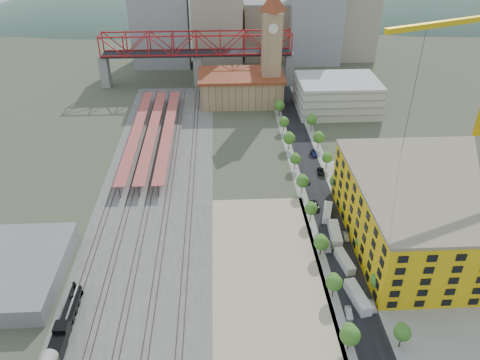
{
  "coord_description": "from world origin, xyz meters",
  "views": [
    {
      "loc": [
        -15.43,
        -118.74,
        82.41
      ],
      "look_at": [
        -9.64,
        -2.35,
        10.0
      ],
      "focal_mm": 35.0,
      "sensor_mm": 36.0,
      "label": 1
    }
  ],
  "objects_px": {
    "locomotive": "(67,320)",
    "site_trailer_c": "(335,234)",
    "site_trailer_b": "(345,261)",
    "car_0": "(349,313)",
    "clock_tower": "(272,39)",
    "site_trailer_a": "(358,297)",
    "site_trailer_d": "(327,212)",
    "construction_building": "(436,212)"
  },
  "relations": [
    {
      "from": "locomotive",
      "to": "site_trailer_a",
      "type": "height_order",
      "value": "locomotive"
    },
    {
      "from": "construction_building",
      "to": "site_trailer_d",
      "type": "bearing_deg",
      "value": 154.62
    },
    {
      "from": "site_trailer_c",
      "to": "site_trailer_d",
      "type": "height_order",
      "value": "site_trailer_c"
    },
    {
      "from": "construction_building",
      "to": "site_trailer_b",
      "type": "relative_size",
      "value": 5.76
    },
    {
      "from": "locomotive",
      "to": "clock_tower",
      "type": "bearing_deg",
      "value": 65.29
    },
    {
      "from": "clock_tower",
      "to": "site_trailer_d",
      "type": "xyz_separation_m",
      "value": [
        8.0,
        -87.66,
        -27.5
      ]
    },
    {
      "from": "clock_tower",
      "to": "locomotive",
      "type": "distance_m",
      "value": 141.26
    },
    {
      "from": "construction_building",
      "to": "site_trailer_c",
      "type": "xyz_separation_m",
      "value": [
        -26.0,
        1.99,
        -8.03
      ]
    },
    {
      "from": "construction_building",
      "to": "car_0",
      "type": "height_order",
      "value": "construction_building"
    },
    {
      "from": "construction_building",
      "to": "locomotive",
      "type": "distance_m",
      "value": 95.89
    },
    {
      "from": "site_trailer_b",
      "to": "site_trailer_c",
      "type": "bearing_deg",
      "value": 80.28
    },
    {
      "from": "clock_tower",
      "to": "site_trailer_c",
      "type": "distance_m",
      "value": 102.06
    },
    {
      "from": "construction_building",
      "to": "site_trailer_d",
      "type": "height_order",
      "value": "construction_building"
    },
    {
      "from": "clock_tower",
      "to": "site_trailer_a",
      "type": "height_order",
      "value": "clock_tower"
    },
    {
      "from": "locomotive",
      "to": "site_trailer_a",
      "type": "xyz_separation_m",
      "value": [
        66.0,
        4.22,
        -0.69
      ]
    },
    {
      "from": "clock_tower",
      "to": "car_0",
      "type": "xyz_separation_m",
      "value": [
        5.0,
        -125.97,
        -27.98
      ]
    },
    {
      "from": "clock_tower",
      "to": "construction_building",
      "type": "height_order",
      "value": "clock_tower"
    },
    {
      "from": "car_0",
      "to": "site_trailer_c",
      "type": "bearing_deg",
      "value": 89.36
    },
    {
      "from": "clock_tower",
      "to": "site_trailer_a",
      "type": "distance_m",
      "value": 125.08
    },
    {
      "from": "site_trailer_b",
      "to": "site_trailer_c",
      "type": "relative_size",
      "value": 0.87
    },
    {
      "from": "site_trailer_c",
      "to": "site_trailer_d",
      "type": "relative_size",
      "value": 1.15
    },
    {
      "from": "site_trailer_d",
      "to": "locomotive",
      "type": "bearing_deg",
      "value": -133.03
    },
    {
      "from": "site_trailer_c",
      "to": "site_trailer_d",
      "type": "xyz_separation_m",
      "value": [
        0.0,
        10.35,
        -0.18
      ]
    },
    {
      "from": "site_trailer_d",
      "to": "clock_tower",
      "type": "bearing_deg",
      "value": 112.02
    },
    {
      "from": "site_trailer_a",
      "to": "site_trailer_d",
      "type": "height_order",
      "value": "site_trailer_a"
    },
    {
      "from": "site_trailer_a",
      "to": "site_trailer_c",
      "type": "height_order",
      "value": "site_trailer_a"
    },
    {
      "from": "locomotive",
      "to": "site_trailer_c",
      "type": "xyz_separation_m",
      "value": [
        66.0,
        28.01,
        -0.69
      ]
    },
    {
      "from": "locomotive",
      "to": "site_trailer_d",
      "type": "xyz_separation_m",
      "value": [
        66.0,
        38.36,
        -0.87
      ]
    },
    {
      "from": "site_trailer_a",
      "to": "site_trailer_d",
      "type": "xyz_separation_m",
      "value": [
        0.0,
        34.14,
        -0.18
      ]
    },
    {
      "from": "site_trailer_b",
      "to": "car_0",
      "type": "bearing_deg",
      "value": -109.83
    },
    {
      "from": "site_trailer_b",
      "to": "car_0",
      "type": "height_order",
      "value": "site_trailer_b"
    },
    {
      "from": "locomotive",
      "to": "site_trailer_d",
      "type": "distance_m",
      "value": 76.34
    },
    {
      "from": "locomotive",
      "to": "site_trailer_d",
      "type": "bearing_deg",
      "value": 30.16
    },
    {
      "from": "site_trailer_a",
      "to": "site_trailer_c",
      "type": "relative_size",
      "value": 1.0
    },
    {
      "from": "clock_tower",
      "to": "construction_building",
      "type": "distance_m",
      "value": 107.36
    },
    {
      "from": "site_trailer_d",
      "to": "car_0",
      "type": "xyz_separation_m",
      "value": [
        -3.0,
        -38.31,
        -0.48
      ]
    },
    {
      "from": "site_trailer_a",
      "to": "site_trailer_c",
      "type": "distance_m",
      "value": 23.79
    },
    {
      "from": "locomotive",
      "to": "site_trailer_b",
      "type": "relative_size",
      "value": 2.52
    },
    {
      "from": "clock_tower",
      "to": "site_trailer_a",
      "type": "xyz_separation_m",
      "value": [
        8.0,
        -121.8,
        -27.32
      ]
    },
    {
      "from": "clock_tower",
      "to": "car_0",
      "type": "distance_m",
      "value": 129.14
    },
    {
      "from": "clock_tower",
      "to": "car_0",
      "type": "bearing_deg",
      "value": -87.73
    },
    {
      "from": "car_0",
      "to": "construction_building",
      "type": "bearing_deg",
      "value": 47.33
    }
  ]
}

